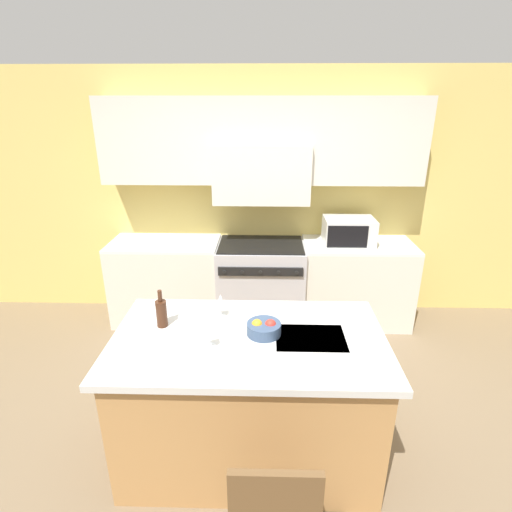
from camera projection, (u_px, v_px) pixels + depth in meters
The scene contains 10 objects.
ground_plane at pixel (257, 441), 2.95m from camera, with size 10.00×10.00×0.00m, color #7A664C.
back_cabinetry at pixel (262, 177), 4.29m from camera, with size 10.00×0.46×2.70m.
back_counter at pixel (261, 282), 4.46m from camera, with size 3.28×0.62×0.93m.
range_stove at pixel (261, 283), 4.44m from camera, with size 0.94×0.70×0.92m.
microwave at pixel (349, 231), 4.22m from camera, with size 0.52×0.39×0.28m.
kitchen_island at pixel (249, 396), 2.71m from camera, with size 1.75×1.00×0.94m.
wine_bottle at pixel (162, 313), 2.63m from camera, with size 0.07×0.07×0.26m.
wine_glass_near at pixel (210, 330), 2.40m from camera, with size 0.07×0.07×0.17m.
wine_glass_far at pixel (221, 302), 2.75m from camera, with size 0.07×0.07×0.17m.
fruit_bowl at pixel (264, 328), 2.56m from camera, with size 0.22×0.22×0.10m.
Camera 1 is at (0.05, -2.26, 2.34)m, focal length 28.00 mm.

